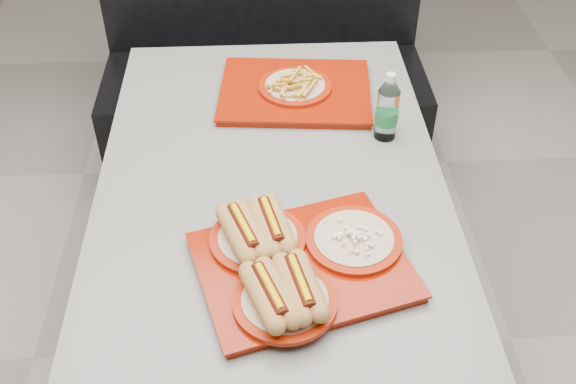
{
  "coord_description": "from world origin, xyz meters",
  "views": [
    {
      "loc": [
        -0.03,
        -1.35,
        1.88
      ],
      "look_at": [
        0.04,
        -0.15,
        0.83
      ],
      "focal_mm": 42.0,
      "sensor_mm": 36.0,
      "label": 1
    }
  ],
  "objects_px": {
    "tray_far": "(295,88)",
    "water_bottle": "(387,110)",
    "booth_bench": "(264,73)",
    "diner_table": "(272,222)",
    "tray_near": "(294,261)"
  },
  "relations": [
    {
      "from": "booth_bench",
      "to": "tray_far",
      "type": "height_order",
      "value": "booth_bench"
    },
    {
      "from": "booth_bench",
      "to": "water_bottle",
      "type": "height_order",
      "value": "booth_bench"
    },
    {
      "from": "tray_near",
      "to": "booth_bench",
      "type": "bearing_deg",
      "value": 91.61
    },
    {
      "from": "booth_bench",
      "to": "tray_near",
      "type": "xyz_separation_m",
      "value": [
        0.04,
        -1.43,
        0.38
      ]
    },
    {
      "from": "tray_far",
      "to": "water_bottle",
      "type": "relative_size",
      "value": 2.39
    },
    {
      "from": "diner_table",
      "to": "water_bottle",
      "type": "xyz_separation_m",
      "value": [
        0.32,
        0.16,
        0.25
      ]
    },
    {
      "from": "booth_bench",
      "to": "diner_table",
      "type": "bearing_deg",
      "value": -90.0
    },
    {
      "from": "booth_bench",
      "to": "tray_far",
      "type": "bearing_deg",
      "value": -83.24
    },
    {
      "from": "tray_far",
      "to": "water_bottle",
      "type": "bearing_deg",
      "value": -42.57
    },
    {
      "from": "booth_bench",
      "to": "water_bottle",
      "type": "xyz_separation_m",
      "value": [
        0.32,
        -0.93,
        0.44
      ]
    },
    {
      "from": "water_bottle",
      "to": "diner_table",
      "type": "bearing_deg",
      "value": -153.31
    },
    {
      "from": "tray_near",
      "to": "water_bottle",
      "type": "xyz_separation_m",
      "value": [
        0.28,
        0.5,
        0.05
      ]
    },
    {
      "from": "tray_far",
      "to": "booth_bench",
      "type": "bearing_deg",
      "value": 96.76
    },
    {
      "from": "booth_bench",
      "to": "water_bottle",
      "type": "bearing_deg",
      "value": -70.86
    },
    {
      "from": "diner_table",
      "to": "booth_bench",
      "type": "height_order",
      "value": "booth_bench"
    }
  ]
}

